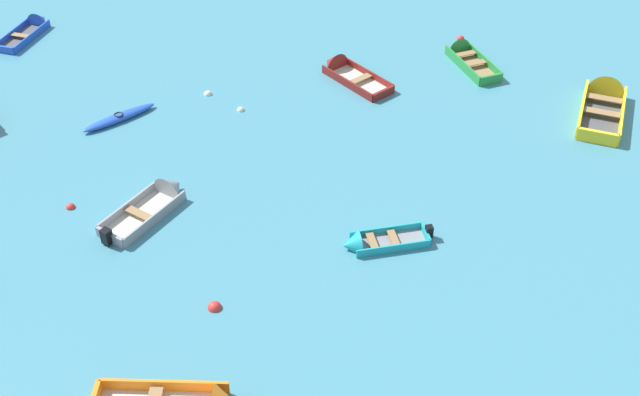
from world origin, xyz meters
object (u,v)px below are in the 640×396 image
mooring_buoy_midfield (460,39)px  mooring_buoy_central (208,94)px  kayak_blue_outer_left (119,117)px  mooring_buoy_near_foreground (241,110)px  rowboat_turquoise_far_back (370,243)px  rowboat_green_far_right (464,55)px  rowboat_maroon_cluster_outer (342,70)px  rowboat_yellow_foreground_center (604,98)px  mooring_buoy_far_field (215,308)px  rowboat_blue_near_camera (33,27)px  mooring_buoy_between_boats_left (71,207)px  rowboat_grey_midfield_right (159,199)px

mooring_buoy_midfield → mooring_buoy_central: (-12.56, -3.15, 0.00)m
kayak_blue_outer_left → mooring_buoy_near_foreground: 5.10m
kayak_blue_outer_left → mooring_buoy_central: size_ratio=9.08×
rowboat_turquoise_far_back → rowboat_green_far_right: 14.08m
rowboat_maroon_cluster_outer → mooring_buoy_central: rowboat_maroon_cluster_outer is taller
rowboat_maroon_cluster_outer → rowboat_yellow_foreground_center: size_ratio=0.83×
mooring_buoy_midfield → rowboat_turquoise_far_back: bearing=-118.5°
mooring_buoy_far_field → rowboat_yellow_foreground_center: bearing=28.2°
rowboat_blue_near_camera → mooring_buoy_near_foreground: 13.23m
rowboat_blue_near_camera → rowboat_turquoise_far_back: size_ratio=1.15×
rowboat_green_far_right → mooring_buoy_central: rowboat_green_far_right is taller
kayak_blue_outer_left → mooring_buoy_far_field: bearing=-73.9°
mooring_buoy_between_boats_left → mooring_buoy_midfield: bearing=29.6°
rowboat_maroon_cluster_outer → rowboat_grey_midfield_right: rowboat_grey_midfield_right is taller
rowboat_blue_near_camera → mooring_buoy_far_field: 21.89m
rowboat_yellow_foreground_center → rowboat_grey_midfield_right: rowboat_yellow_foreground_center is taller
rowboat_yellow_foreground_center → mooring_buoy_near_foreground: (-15.57, 2.02, -0.25)m
rowboat_blue_near_camera → rowboat_yellow_foreground_center: 27.52m
rowboat_turquoise_far_back → rowboat_green_far_right: rowboat_green_far_right is taller
rowboat_maroon_cluster_outer → kayak_blue_outer_left: bearing=-166.9°
rowboat_green_far_right → rowboat_maroon_cluster_outer: bearing=-176.0°
rowboat_maroon_cluster_outer → mooring_buoy_between_boats_left: rowboat_maroon_cluster_outer is taller
rowboat_green_far_right → mooring_buoy_near_foreground: 11.15m
rowboat_maroon_cluster_outer → mooring_buoy_near_foreground: (-4.87, -2.38, -0.18)m
rowboat_blue_near_camera → mooring_buoy_between_boats_left: (2.90, -14.61, -0.17)m
rowboat_grey_midfield_right → mooring_buoy_between_boats_left: 3.22m
rowboat_grey_midfield_right → mooring_buoy_far_field: rowboat_grey_midfield_right is taller
rowboat_maroon_cluster_outer → rowboat_grey_midfield_right: 11.70m
rowboat_green_far_right → mooring_buoy_far_field: bearing=-131.7°
mooring_buoy_far_field → mooring_buoy_near_foreground: bearing=80.9°
rowboat_green_far_right → rowboat_blue_near_camera: bearing=162.8°
mooring_buoy_far_field → rowboat_grey_midfield_right: bearing=106.8°
rowboat_yellow_foreground_center → rowboat_blue_near_camera: bearing=156.1°
rowboat_yellow_foreground_center → mooring_buoy_central: (-16.88, 3.55, -0.25)m
rowboat_blue_near_camera → rowboat_green_far_right: rowboat_green_far_right is taller
rowboat_blue_near_camera → rowboat_yellow_foreground_center: (25.16, -11.13, 0.09)m
rowboat_maroon_cluster_outer → mooring_buoy_central: bearing=-172.2°
mooring_buoy_far_field → mooring_buoy_between_boats_left: (-4.88, 5.85, 0.00)m
mooring_buoy_midfield → mooring_buoy_central: 12.95m
kayak_blue_outer_left → rowboat_yellow_foreground_center: 20.78m
rowboat_yellow_foreground_center → mooring_buoy_midfield: 7.98m
mooring_buoy_between_boats_left → rowboat_green_far_right: bearing=25.4°
rowboat_yellow_foreground_center → mooring_buoy_far_field: 19.74m
rowboat_maroon_cluster_outer → mooring_buoy_midfield: size_ratio=10.80×
rowboat_green_far_right → mooring_buoy_near_foreground: bearing=-165.5°
rowboat_turquoise_far_back → mooring_buoy_far_field: size_ratio=7.19×
mooring_buoy_midfield → mooring_buoy_between_boats_left: (-17.94, -10.19, 0.00)m
rowboat_yellow_foreground_center → mooring_buoy_midfield: bearing=122.8°
rowboat_green_far_right → rowboat_grey_midfield_right: bearing=-148.9°
rowboat_blue_near_camera → mooring_buoy_midfield: size_ratio=9.97×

